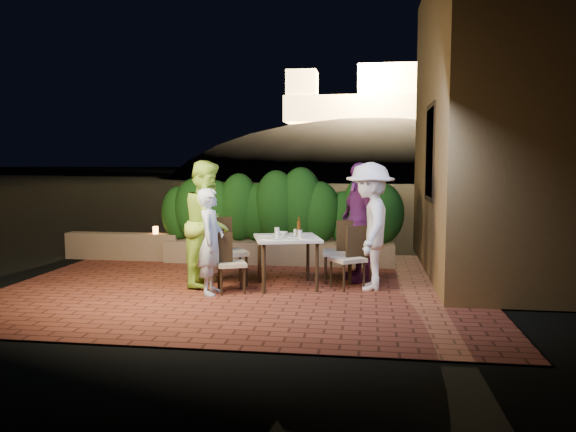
% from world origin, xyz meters
% --- Properties ---
extents(ground, '(400.00, 400.00, 0.00)m').
position_xyz_m(ground, '(0.00, 0.00, -0.02)').
color(ground, black).
rests_on(ground, ground).
extents(terrace_floor, '(7.00, 6.00, 0.15)m').
position_xyz_m(terrace_floor, '(0.00, 0.50, -0.07)').
color(terrace_floor, brown).
rests_on(terrace_floor, ground).
extents(building_wall, '(1.60, 5.00, 5.00)m').
position_xyz_m(building_wall, '(3.60, 2.00, 2.50)').
color(building_wall, olive).
rests_on(building_wall, ground).
extents(window_pane, '(0.08, 1.00, 1.40)m').
position_xyz_m(window_pane, '(2.82, 1.50, 2.00)').
color(window_pane, black).
rests_on(window_pane, building_wall).
extents(window_frame, '(0.06, 1.15, 1.55)m').
position_xyz_m(window_frame, '(2.81, 1.50, 2.00)').
color(window_frame, black).
rests_on(window_frame, building_wall).
extents(planter, '(4.20, 0.55, 0.40)m').
position_xyz_m(planter, '(0.20, 2.30, 0.20)').
color(planter, '#7D674F').
rests_on(planter, ground).
extents(hedge, '(4.00, 0.70, 1.10)m').
position_xyz_m(hedge, '(0.20, 2.30, 0.95)').
color(hedge, '#133E11').
rests_on(hedge, planter).
extents(parapet, '(2.20, 0.30, 0.50)m').
position_xyz_m(parapet, '(-2.80, 2.30, 0.25)').
color(parapet, '#7D674F').
rests_on(parapet, ground).
extents(hill, '(52.00, 40.00, 22.00)m').
position_xyz_m(hill, '(2.00, 60.00, -4.00)').
color(hill, black).
rests_on(hill, ground).
extents(fortress, '(26.00, 8.00, 8.00)m').
position_xyz_m(fortress, '(2.00, 60.00, 10.50)').
color(fortress, '#FFCC7A').
rests_on(fortress, hill).
extents(dining_table, '(1.14, 1.14, 0.75)m').
position_xyz_m(dining_table, '(0.64, 0.37, 0.38)').
color(dining_table, white).
rests_on(dining_table, ground).
extents(plate_nw, '(0.24, 0.24, 0.01)m').
position_xyz_m(plate_nw, '(0.44, 0.10, 0.76)').
color(plate_nw, white).
rests_on(plate_nw, dining_table).
extents(plate_sw, '(0.24, 0.24, 0.01)m').
position_xyz_m(plate_sw, '(0.31, 0.49, 0.76)').
color(plate_sw, white).
rests_on(plate_sw, dining_table).
extents(plate_ne, '(0.21, 0.21, 0.01)m').
position_xyz_m(plate_ne, '(0.95, 0.19, 0.76)').
color(plate_ne, white).
rests_on(plate_ne, dining_table).
extents(plate_se, '(0.24, 0.24, 0.01)m').
position_xyz_m(plate_se, '(0.88, 0.71, 0.76)').
color(plate_se, white).
rests_on(plate_se, dining_table).
extents(plate_centre, '(0.23, 0.23, 0.01)m').
position_xyz_m(plate_centre, '(0.65, 0.38, 0.76)').
color(plate_centre, white).
rests_on(plate_centre, dining_table).
extents(plate_front, '(0.19, 0.19, 0.01)m').
position_xyz_m(plate_front, '(0.75, 0.09, 0.76)').
color(plate_front, white).
rests_on(plate_front, dining_table).
extents(glass_nw, '(0.07, 0.07, 0.12)m').
position_xyz_m(glass_nw, '(0.54, 0.18, 0.81)').
color(glass_nw, silver).
rests_on(glass_nw, dining_table).
extents(glass_sw, '(0.07, 0.07, 0.12)m').
position_xyz_m(glass_sw, '(0.47, 0.53, 0.81)').
color(glass_sw, silver).
rests_on(glass_sw, dining_table).
extents(glass_ne, '(0.06, 0.06, 0.11)m').
position_xyz_m(glass_ne, '(0.84, 0.33, 0.81)').
color(glass_ne, silver).
rests_on(glass_ne, dining_table).
extents(glass_se, '(0.06, 0.06, 0.10)m').
position_xyz_m(glass_se, '(0.75, 0.54, 0.80)').
color(glass_se, silver).
rests_on(glass_se, dining_table).
extents(beer_bottle, '(0.06, 0.06, 0.29)m').
position_xyz_m(beer_bottle, '(0.81, 0.47, 0.89)').
color(beer_bottle, '#47290B').
rests_on(beer_bottle, dining_table).
extents(bowl, '(0.19, 0.19, 0.04)m').
position_xyz_m(bowl, '(0.53, 0.62, 0.77)').
color(bowl, white).
rests_on(bowl, dining_table).
extents(chair_left_front, '(0.52, 0.52, 0.86)m').
position_xyz_m(chair_left_front, '(-0.09, -0.08, 0.43)').
color(chair_left_front, black).
rests_on(chair_left_front, ground).
extents(chair_left_back, '(0.64, 0.64, 1.03)m').
position_xyz_m(chair_left_back, '(-0.22, 0.41, 0.52)').
color(chair_left_back, black).
rests_on(chair_left_back, ground).
extents(chair_right_front, '(0.59, 0.59, 0.91)m').
position_xyz_m(chair_right_front, '(1.54, 0.40, 0.46)').
color(chair_right_front, black).
rests_on(chair_right_front, ground).
extents(chair_right_back, '(0.47, 0.47, 0.96)m').
position_xyz_m(chair_right_back, '(1.37, 0.83, 0.48)').
color(chair_right_back, black).
rests_on(chair_right_back, ground).
extents(diner_blue, '(0.38, 0.56, 1.49)m').
position_xyz_m(diner_blue, '(-0.35, -0.21, 0.74)').
color(diner_blue, silver).
rests_on(diner_blue, ground).
extents(diner_green, '(0.72, 0.92, 1.87)m').
position_xyz_m(diner_green, '(-0.56, 0.36, 0.94)').
color(diner_green, '#A9E146').
rests_on(diner_green, ground).
extents(diner_white, '(0.69, 1.20, 1.85)m').
position_xyz_m(diner_white, '(1.85, 0.41, 0.92)').
color(diner_white, white).
rests_on(diner_white, ground).
extents(diner_purple, '(0.90, 1.17, 1.84)m').
position_xyz_m(diner_purple, '(1.69, 0.99, 0.92)').
color(diner_purple, '#70297C').
rests_on(diner_purple, ground).
extents(parapet_lamp, '(0.10, 0.10, 0.14)m').
position_xyz_m(parapet_lamp, '(-2.14, 2.30, 0.57)').
color(parapet_lamp, orange).
rests_on(parapet_lamp, parapet).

